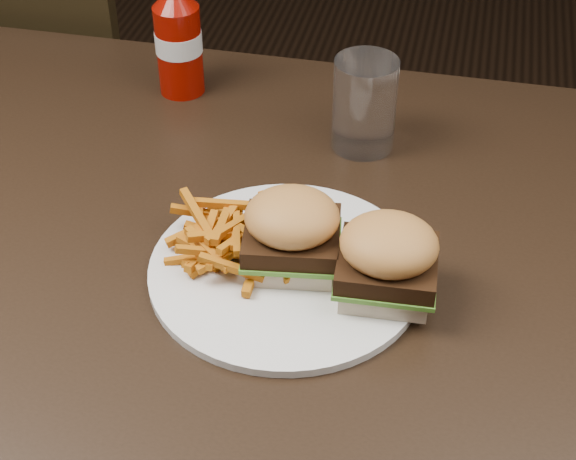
% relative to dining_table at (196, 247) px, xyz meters
% --- Properties ---
extents(dining_table, '(1.20, 0.80, 0.04)m').
position_rel_dining_table_xyz_m(dining_table, '(0.00, 0.00, 0.00)').
color(dining_table, black).
rests_on(dining_table, ground).
extents(chair_far, '(0.37, 0.37, 0.04)m').
position_rel_dining_table_xyz_m(chair_far, '(-0.44, 0.61, -0.30)').
color(chair_far, black).
rests_on(chair_far, ground).
extents(plate, '(0.28, 0.28, 0.01)m').
position_rel_dining_table_xyz_m(plate, '(0.11, -0.04, 0.03)').
color(plate, white).
rests_on(plate, dining_table).
extents(sandwich_half_a, '(0.09, 0.09, 0.02)m').
position_rel_dining_table_xyz_m(sandwich_half_a, '(0.12, -0.04, 0.04)').
color(sandwich_half_a, beige).
rests_on(sandwich_half_a, plate).
extents(sandwich_half_b, '(0.09, 0.08, 0.02)m').
position_rel_dining_table_xyz_m(sandwich_half_b, '(0.21, -0.06, 0.04)').
color(sandwich_half_b, beige).
rests_on(sandwich_half_b, plate).
extents(fries_pile, '(0.11, 0.11, 0.04)m').
position_rel_dining_table_xyz_m(fries_pile, '(0.05, -0.03, 0.05)').
color(fries_pile, '#B16215').
rests_on(fries_pile, plate).
extents(ketchup_bottle, '(0.07, 0.07, 0.12)m').
position_rel_dining_table_xyz_m(ketchup_bottle, '(-0.10, 0.28, 0.08)').
color(ketchup_bottle, '#850B03').
rests_on(ketchup_bottle, dining_table).
extents(tumbler, '(0.08, 0.08, 0.12)m').
position_rel_dining_table_xyz_m(tumbler, '(0.15, 0.21, 0.08)').
color(tumbler, white).
rests_on(tumbler, dining_table).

